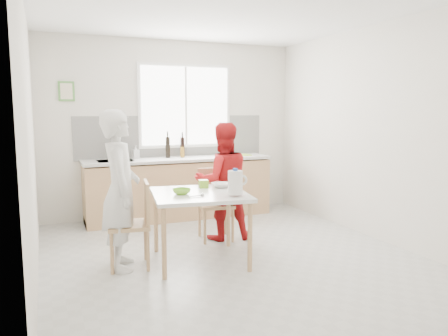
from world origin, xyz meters
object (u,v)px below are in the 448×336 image
(person_red, at_px, (223,181))
(milk_jug, at_px, (236,182))
(bowl_white, at_px, (221,185))
(bowl_green, at_px, (182,192))
(person_white, at_px, (120,190))
(dining_table, at_px, (200,200))
(wine_bottle_a, at_px, (168,147))
(chair_far, at_px, (215,200))
(chair_left, at_px, (135,220))
(wine_bottle_b, at_px, (182,147))

(person_red, xyz_separation_m, milk_jug, (-0.27, -1.01, 0.16))
(person_red, xyz_separation_m, bowl_white, (-0.22, -0.49, 0.04))
(person_red, distance_m, bowl_green, 1.04)
(person_red, bearing_deg, person_white, 31.04)
(person_white, xyz_separation_m, bowl_white, (1.15, 0.08, -0.04))
(dining_table, bearing_deg, person_white, 171.45)
(milk_jug, bearing_deg, wine_bottle_a, 100.06)
(person_white, relative_size, bowl_white, 7.69)
(chair_far, distance_m, bowl_green, 1.07)
(chair_left, distance_m, chair_far, 1.32)
(milk_jug, relative_size, wine_bottle_b, 0.89)
(person_white, bearing_deg, person_red, -58.96)
(bowl_white, height_order, milk_jug, milk_jug)
(person_white, height_order, bowl_white, person_white)
(person_red, relative_size, milk_jug, 5.54)
(dining_table, height_order, wine_bottle_b, wine_bottle_b)
(milk_jug, bearing_deg, person_white, 166.31)
(chair_left, relative_size, wine_bottle_a, 2.82)
(person_white, relative_size, bowl_green, 8.67)
(chair_left, relative_size, person_white, 0.55)
(dining_table, height_order, bowl_green, bowl_green)
(person_white, bearing_deg, dining_table, -90.00)
(dining_table, distance_m, milk_jug, 0.48)
(person_white, distance_m, wine_bottle_b, 2.42)
(chair_far, relative_size, bowl_white, 4.19)
(bowl_green, xyz_separation_m, wine_bottle_b, (0.68, 2.17, 0.28))
(chair_far, bearing_deg, dining_table, -113.17)
(chair_left, relative_size, wine_bottle_b, 3.01)
(dining_table, height_order, person_white, person_white)
(dining_table, height_order, chair_far, chair_far)
(bowl_white, height_order, wine_bottle_b, wine_bottle_b)
(person_white, relative_size, wine_bottle_a, 5.14)
(wine_bottle_b, bearing_deg, chair_left, -119.34)
(person_red, distance_m, milk_jug, 1.06)
(chair_left, bearing_deg, bowl_green, 84.07)
(dining_table, bearing_deg, wine_bottle_b, 77.47)
(bowl_white, height_order, wine_bottle_a, wine_bottle_a)
(milk_jug, xyz_separation_m, wine_bottle_a, (-0.06, 2.38, 0.18))
(chair_left, distance_m, bowl_white, 1.05)
(chair_far, distance_m, wine_bottle_a, 1.45)
(chair_far, bearing_deg, wine_bottle_b, 98.13)
(person_white, bearing_deg, bowl_white, -77.45)
(bowl_green, relative_size, wine_bottle_b, 0.63)
(chair_left, bearing_deg, person_white, -90.00)
(bowl_green, xyz_separation_m, wine_bottle_a, (0.42, 2.07, 0.29))
(chair_left, xyz_separation_m, bowl_green, (0.47, -0.12, 0.29))
(person_red, xyz_separation_m, wine_bottle_b, (-0.08, 1.46, 0.33))
(chair_far, height_order, bowl_green, chair_far)
(milk_jug, bearing_deg, bowl_green, 156.36)
(chair_left, xyz_separation_m, chair_far, (1.14, 0.66, -0.00))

